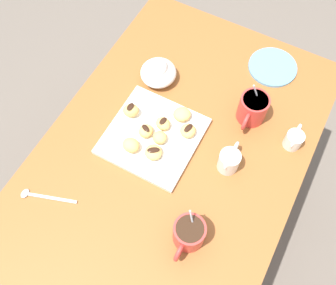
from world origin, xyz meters
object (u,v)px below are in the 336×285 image
Objects in this scene: beignet_1 at (154,152)px; beignet_3 at (131,145)px; beignet_0 at (131,110)px; beignet_6 at (146,131)px; beignet_2 at (182,114)px; coffee_mug_red_left at (253,108)px; chocolate_sauce_pitcher at (294,139)px; beignet_4 at (160,138)px; saucer_sky_left at (273,67)px; coffee_mug_red_right at (189,234)px; dining_table at (174,167)px; beignet_7 at (163,124)px; cream_pitcher_white at (229,160)px; beignet_5 at (188,131)px; pastry_plate_square at (153,136)px; ice_cream_bowl at (158,72)px.

beignet_1 is 0.98× the size of beignet_3.
beignet_0 is 0.08m from beignet_6.
coffee_mug_red_left is at bearing 120.89° from beignet_2.
beignet_4 is at bearing -62.50° from chocolate_sauce_pitcher.
saucer_sky_left is at bearing 151.99° from beignet_3.
beignet_2 is at bearing -76.48° from chocolate_sauce_pitcher.
coffee_mug_red_right is 0.33m from beignet_6.
beignet_7 is (-0.05, -0.06, 0.17)m from dining_table.
cream_pitcher_white is 1.92× the size of beignet_2.
beignet_3 is (0.16, -0.08, 0.00)m from beignet_2.
beignet_5 is (-0.28, -0.14, -0.02)m from coffee_mug_red_right.
dining_table is at bearing -12.82° from beignet_5.
coffee_mug_red_left reaches higher than beignet_5.
pastry_plate_square is at bearing -133.99° from coffee_mug_red_right.
dining_table is 21.40× the size of beignet_1.
beignet_5 is at bearing -42.92° from coffee_mug_red_left.
beignet_0 is 0.16m from beignet_1.
beignet_7 is (-0.10, -0.02, 0.00)m from beignet_1.
beignet_4 is at bearing 17.01° from beignet_7.
coffee_mug_red_left is at bearing 180.00° from coffee_mug_red_right.
beignet_3 is 1.23× the size of beignet_4.
pastry_plate_square is 0.24m from cream_pitcher_white.
beignet_6 is (0.01, -0.02, 0.02)m from pastry_plate_square.
beignet_2 is 0.10m from beignet_4.
ice_cream_bowl is at bearing -155.60° from pastry_plate_square.
beignet_0 is 0.16m from beignet_2.
chocolate_sauce_pitcher is at bearing 124.06° from beignet_1.
beignet_0 reaches higher than beignet_7.
chocolate_sauce_pitcher is 0.39m from beignet_7.
ice_cream_bowl reaches higher than beignet_2.
beignet_3 is (0.27, -0.26, -0.02)m from coffee_mug_red_left.
beignet_6 is (0.06, -0.11, 0.00)m from beignet_5.
dining_table is 0.16m from pastry_plate_square.
coffee_mug_red_right is 2.75× the size of beignet_0.
beignet_5 is 1.01× the size of beignet_7.
beignet_2 is (-0.15, 0.01, 0.00)m from beignet_1.
dining_table is 7.95× the size of coffee_mug_red_right.
chocolate_sauce_pitcher reaches higher than beignet_0.
beignet_1 and beignet_5 have the same top height.
beignet_2 is at bearing -150.29° from coffee_mug_red_right.
dining_table is 0.32m from coffee_mug_red_left.
beignet_1 is at bearing 7.73° from beignet_4.
ice_cream_bowl is 0.27m from beignet_3.
beignet_1 is 0.93× the size of beignet_2.
dining_table is at bearing 39.03° from ice_cream_bowl.
beignet_0 reaches higher than pastry_plate_square.
beignet_6 is at bearing -75.09° from pastry_plate_square.
saucer_sky_left is (-0.24, -0.15, -0.03)m from chocolate_sauce_pitcher.
ice_cream_bowl is 2.43× the size of beignet_5.
coffee_mug_red_right reaches higher than beignet_7.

